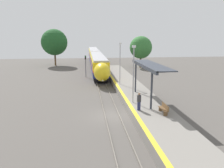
% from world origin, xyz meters
% --- Properties ---
extents(ground_plane, '(120.00, 120.00, 0.00)m').
position_xyz_m(ground_plane, '(0.00, 0.00, 0.00)').
color(ground_plane, '#56514C').
extents(rail_left, '(0.08, 90.00, 0.15)m').
position_xyz_m(rail_left, '(-0.72, 0.00, 0.07)').
color(rail_left, slate).
rests_on(rail_left, ground_plane).
extents(rail_right, '(0.08, 90.00, 0.15)m').
position_xyz_m(rail_right, '(0.72, 0.00, 0.07)').
color(rail_right, slate).
rests_on(rail_right, ground_plane).
extents(train, '(2.82, 48.84, 3.99)m').
position_xyz_m(train, '(0.00, 35.86, 2.28)').
color(train, black).
rests_on(train, ground_plane).
extents(platform_right, '(4.06, 64.00, 0.93)m').
position_xyz_m(platform_right, '(3.76, 0.00, 0.46)').
color(platform_right, gray).
rests_on(platform_right, ground_plane).
extents(platform_bench, '(0.44, 1.75, 0.89)m').
position_xyz_m(platform_bench, '(4.59, -2.40, 1.40)').
color(platform_bench, brown).
rests_on(platform_bench, platform_right).
extents(person_waiting, '(0.36, 0.23, 1.74)m').
position_xyz_m(person_waiting, '(2.48, -1.26, 1.83)').
color(person_waiting, navy).
rests_on(person_waiting, platform_right).
extents(railway_signal, '(0.28, 0.28, 4.23)m').
position_xyz_m(railway_signal, '(-2.58, 21.71, 2.60)').
color(railway_signal, '#59595E').
rests_on(railway_signal, ground_plane).
extents(lamppost_near, '(0.36, 0.20, 6.09)m').
position_xyz_m(lamppost_near, '(2.45, 1.32, 4.36)').
color(lamppost_near, '#9E9EA3').
rests_on(lamppost_near, platform_right).
extents(lamppost_mid, '(0.36, 0.20, 6.09)m').
position_xyz_m(lamppost_mid, '(2.45, 10.49, 4.36)').
color(lamppost_mid, '#9E9EA3').
rests_on(lamppost_mid, platform_right).
extents(station_canopy, '(2.02, 9.87, 3.99)m').
position_xyz_m(station_canopy, '(4.30, 2.34, 4.62)').
color(station_canopy, '#333842').
rests_on(station_canopy, platform_right).
extents(background_tree_left, '(7.00, 7.00, 9.80)m').
position_xyz_m(background_tree_left, '(-10.85, 40.28, 6.30)').
color(background_tree_left, brown).
rests_on(background_tree_left, ground_plane).
extents(background_tree_right, '(5.64, 5.64, 7.95)m').
position_xyz_m(background_tree_right, '(11.37, 33.64, 5.11)').
color(background_tree_right, brown).
rests_on(background_tree_right, ground_plane).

